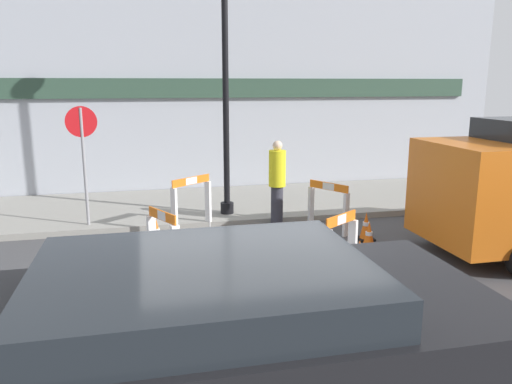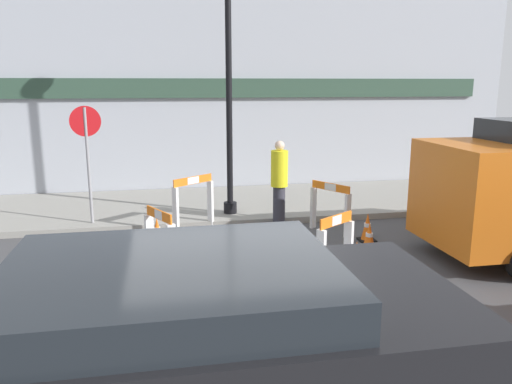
{
  "view_description": "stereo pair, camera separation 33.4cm",
  "coord_description": "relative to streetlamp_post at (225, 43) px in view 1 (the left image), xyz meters",
  "views": [
    {
      "loc": [
        -1.16,
        -5.35,
        2.93
      ],
      "look_at": [
        0.8,
        3.25,
        1.0
      ],
      "focal_mm": 35.0,
      "sensor_mm": 36.0,
      "label": 1
    },
    {
      "loc": [
        -0.84,
        -5.42,
        2.93
      ],
      "look_at": [
        0.8,
        3.25,
        1.0
      ],
      "focal_mm": 35.0,
      "sensor_mm": 36.0,
      "label": 2
    }
  ],
  "objects": [
    {
      "name": "barricade_1",
      "position": [
        0.95,
        -4.11,
        -3.13
      ],
      "size": [
        0.67,
        0.51,
        1.12
      ],
      "rotation": [
        0.0,
        0.0,
        6.88
      ],
      "color": "white",
      "rests_on": "ground_plane"
    },
    {
      "name": "sidewalk_slab",
      "position": [
        -0.58,
        1.11,
        -3.66
      ],
      "size": [
        18.0,
        3.5,
        0.13
      ],
      "color": "gray",
      "rests_on": "ground_plane"
    },
    {
      "name": "parked_car_1",
      "position": [
        -1.39,
        -7.35,
        -2.73
      ],
      "size": [
        4.06,
        2.02,
        1.76
      ],
      "color": "black",
      "rests_on": "ground_plane"
    },
    {
      "name": "traffic_cone_0",
      "position": [
        -1.57,
        -1.55,
        -3.47
      ],
      "size": [
        0.3,
        0.3,
        0.52
      ],
      "color": "black",
      "rests_on": "ground_plane"
    },
    {
      "name": "person_worker",
      "position": [
        0.89,
        -0.89,
        -2.75
      ],
      "size": [
        0.46,
        0.46,
        1.8
      ],
      "rotation": [
        0.0,
        0.0,
        -1.99
      ],
      "color": "#33333D",
      "rests_on": "ground_plane"
    },
    {
      "name": "barricade_3",
      "position": [
        -0.85,
        -0.85,
        -3.1
      ],
      "size": [
        0.85,
        0.69,
        1.13
      ],
      "rotation": [
        0.0,
        0.0,
        10.07
      ],
      "color": "white",
      "rests_on": "ground_plane"
    },
    {
      "name": "ground_plane",
      "position": [
        -0.58,
        -5.14,
        -3.72
      ],
      "size": [
        60.0,
        60.0,
        0.0
      ],
      "primitive_type": "plane",
      "color": "#424244"
    },
    {
      "name": "traffic_cone_3",
      "position": [
        2.13,
        -2.61,
        -3.47
      ],
      "size": [
        0.3,
        0.3,
        0.52
      ],
      "color": "black",
      "rests_on": "ground_plane"
    },
    {
      "name": "streetlamp_post",
      "position": [
        0.0,
        0.0,
        0.0
      ],
      "size": [
        0.44,
        0.44,
        5.62
      ],
      "color": "black",
      "rests_on": "sidewalk_slab"
    },
    {
      "name": "traffic_cone_2",
      "position": [
        1.46,
        -3.66,
        -3.46
      ],
      "size": [
        0.3,
        0.3,
        0.56
      ],
      "color": "black",
      "rests_on": "ground_plane"
    },
    {
      "name": "storefront_facade",
      "position": [
        -0.58,
        2.94,
        -0.97
      ],
      "size": [
        18.0,
        0.22,
        5.5
      ],
      "color": "#A3A8B2",
      "rests_on": "ground_plane"
    },
    {
      "name": "barricade_0",
      "position": [
        -1.51,
        -3.11,
        -3.16
      ],
      "size": [
        0.47,
        0.73,
        1.06
      ],
      "rotation": [
        0.0,
        0.0,
        5.2
      ],
      "color": "white",
      "rests_on": "ground_plane"
    },
    {
      "name": "traffic_cone_1",
      "position": [
        2.33,
        -2.06,
        -3.46
      ],
      "size": [
        0.3,
        0.3,
        0.55
      ],
      "color": "black",
      "rests_on": "ground_plane"
    },
    {
      "name": "stop_sign",
      "position": [
        -2.88,
        -0.26,
        -2.01
      ],
      "size": [
        0.6,
        0.11,
        2.37
      ],
      "rotation": [
        0.0,
        0.0,
        3.3
      ],
      "color": "gray",
      "rests_on": "sidewalk_slab"
    },
    {
      "name": "barricade_2",
      "position": [
        1.81,
        -1.39,
        -3.17
      ],
      "size": [
        0.6,
        0.86,
        1.01
      ],
      "rotation": [
        0.0,
        0.0,
        8.41
      ],
      "color": "white",
      "rests_on": "ground_plane"
    }
  ]
}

